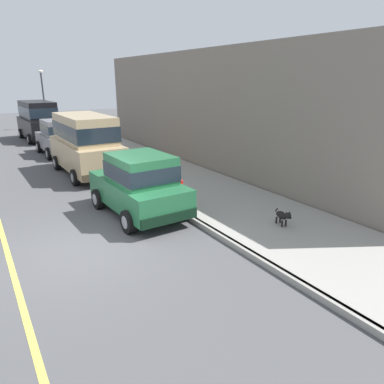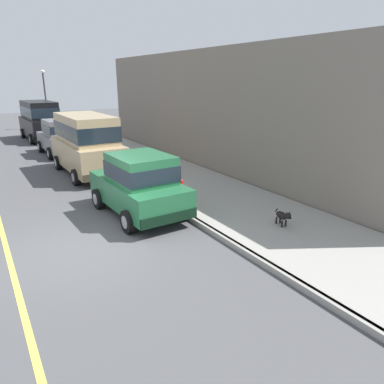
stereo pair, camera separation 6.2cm
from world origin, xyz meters
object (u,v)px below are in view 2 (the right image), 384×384
(car_tan_van, at_px, (86,142))
(car_black_van, at_px, (40,119))
(street_lamp, at_px, (45,92))
(car_grey_hatchback, at_px, (61,136))
(car_green_hatchback, at_px, (139,184))
(dog_black, at_px, (283,216))
(fire_hydrant, at_px, (181,191))

(car_tan_van, height_order, car_black_van, same)
(car_black_van, xyz_separation_m, street_lamp, (1.40, 5.11, 1.51))
(car_grey_hatchback, distance_m, street_lamp, 11.15)
(car_tan_van, distance_m, street_lamp, 15.90)
(car_green_hatchback, height_order, car_black_van, car_black_van)
(car_black_van, xyz_separation_m, dog_black, (2.78, -19.50, -0.97))
(car_green_hatchback, height_order, street_lamp, street_lamp)
(car_green_hatchback, height_order, fire_hydrant, car_green_hatchback)
(car_tan_van, bearing_deg, street_lamp, 85.17)
(car_tan_van, xyz_separation_m, car_black_van, (-0.06, 10.66, 0.00))
(car_green_hatchback, xyz_separation_m, fire_hydrant, (1.51, 0.15, -0.50))
(car_tan_van, distance_m, dog_black, 9.30)
(car_black_van, height_order, street_lamp, street_lamp)
(car_grey_hatchback, distance_m, dog_black, 14.00)
(car_tan_van, relative_size, car_grey_hatchback, 1.28)
(dog_black, height_order, fire_hydrant, fire_hydrant)
(street_lamp, bearing_deg, car_green_hatchback, -93.76)
(car_grey_hatchback, bearing_deg, street_lamp, 82.86)
(street_lamp, bearing_deg, dog_black, -86.78)
(car_grey_hatchback, bearing_deg, dog_black, -78.67)
(car_green_hatchback, bearing_deg, fire_hydrant, 5.78)
(car_grey_hatchback, height_order, car_black_van, car_black_van)
(fire_hydrant, height_order, street_lamp, street_lamp)
(car_tan_van, height_order, fire_hydrant, car_tan_van)
(car_tan_van, xyz_separation_m, street_lamp, (1.33, 15.77, 1.51))
(car_tan_van, xyz_separation_m, dog_black, (2.72, -8.84, -0.97))
(car_green_hatchback, bearing_deg, car_tan_van, 89.21)
(car_tan_van, bearing_deg, car_green_hatchback, -90.79)
(car_tan_van, bearing_deg, car_black_van, 90.34)
(car_black_van, distance_m, dog_black, 19.72)
(car_black_van, bearing_deg, street_lamp, 74.71)
(dog_black, distance_m, fire_hydrant, 3.53)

